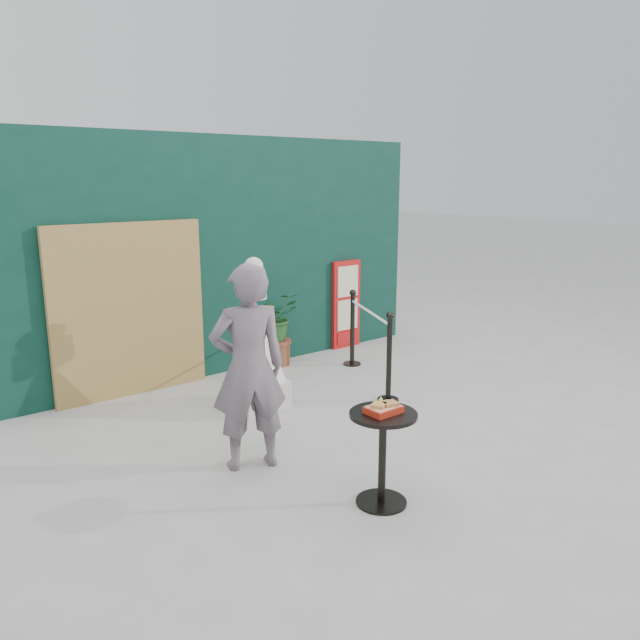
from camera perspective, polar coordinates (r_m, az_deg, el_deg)
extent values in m
plane|color=#ADAAA5|center=(6.12, 7.16, -11.15)|extent=(60.00, 60.00, 0.00)
cube|color=#0A2F23|center=(8.16, -8.63, 5.83)|extent=(6.00, 0.30, 3.00)
cube|color=tan|center=(7.45, -17.01, 0.84)|extent=(1.80, 0.08, 2.00)
imported|color=slate|center=(5.36, -6.57, -4.36)|extent=(0.76, 0.62, 1.81)
cube|color=red|center=(9.24, 2.40, 1.44)|extent=(0.50, 0.06, 1.30)
cube|color=beige|center=(9.15, 2.56, 3.56)|extent=(0.38, 0.02, 0.45)
cube|color=beige|center=(9.24, 2.53, 0.50)|extent=(0.38, 0.02, 0.45)
cube|color=red|center=(9.32, 2.51, -1.60)|extent=(0.38, 0.02, 0.18)
cube|color=silver|center=(6.99, -5.81, -6.67)|extent=(0.56, 0.56, 0.30)
cone|color=silver|center=(6.81, -5.93, -1.83)|extent=(0.65, 0.65, 0.91)
cylinder|color=silver|center=(6.68, -6.05, 2.98)|extent=(0.26, 0.26, 0.24)
sphere|color=white|center=(6.65, -6.09, 4.88)|extent=(0.20, 0.20, 0.20)
cylinder|color=black|center=(5.10, 5.62, -16.19)|extent=(0.40, 0.40, 0.02)
cylinder|color=black|center=(4.94, 5.71, -12.65)|extent=(0.06, 0.06, 0.72)
cylinder|color=black|center=(4.79, 5.81, -8.60)|extent=(0.52, 0.52, 0.03)
cube|color=#AE2412|center=(4.78, 5.82, -8.15)|extent=(0.26, 0.19, 0.05)
cube|color=red|center=(4.77, 5.83, -7.84)|extent=(0.24, 0.17, 0.00)
cube|color=gold|center=(4.74, 5.40, -7.75)|extent=(0.15, 0.14, 0.02)
cube|color=#C38547|center=(4.78, 6.43, -7.60)|extent=(0.13, 0.13, 0.02)
cone|color=yellow|center=(4.80, 5.59, -7.27)|extent=(0.06, 0.06, 0.06)
cylinder|color=brown|center=(8.49, -3.97, -3.10)|extent=(0.36, 0.36, 0.30)
cylinder|color=#9A4532|center=(8.44, -3.99, -1.97)|extent=(0.40, 0.40, 0.05)
imported|color=#245323|center=(8.36, -4.03, 0.35)|extent=(0.59, 0.51, 0.65)
cylinder|color=black|center=(7.22, 6.24, -7.21)|extent=(0.24, 0.24, 0.02)
cylinder|color=black|center=(7.08, 6.33, -3.64)|extent=(0.06, 0.06, 0.96)
sphere|color=black|center=(6.95, 6.43, 0.40)|extent=(0.09, 0.09, 0.09)
cylinder|color=black|center=(8.51, 2.94, -4.01)|extent=(0.24, 0.24, 0.02)
cylinder|color=black|center=(8.39, 2.98, -0.94)|extent=(0.06, 0.06, 0.96)
sphere|color=black|center=(8.28, 3.02, 2.49)|extent=(0.09, 0.09, 0.09)
cylinder|color=white|center=(7.63, 4.57, 0.73)|extent=(0.63, 1.31, 0.03)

